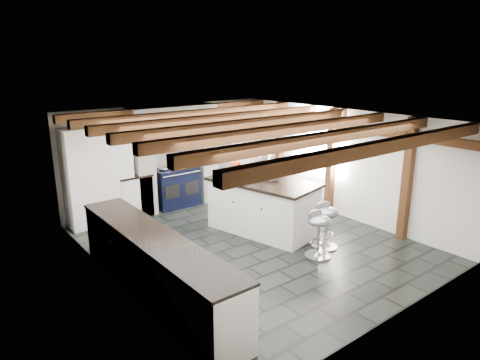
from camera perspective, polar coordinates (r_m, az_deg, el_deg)
ground at (r=7.99m, az=1.21°, el=-8.36°), size 6.00×6.00×0.00m
room_shell at (r=8.41m, az=-8.10°, el=0.45°), size 6.00×6.03×6.00m
range_cooker at (r=9.92m, az=-8.58°, el=-0.82°), size 1.00×0.63×0.99m
kitchen_island at (r=8.35m, az=3.06°, el=-3.40°), size 1.54×2.28×1.38m
bar_stool_near at (r=7.76m, az=11.37°, el=-5.17°), size 0.54×0.54×0.86m
bar_stool_far at (r=7.38m, az=10.43°, el=-6.33°), size 0.48×0.48×0.84m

